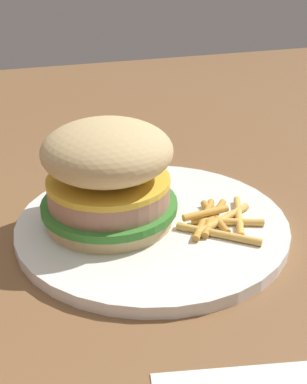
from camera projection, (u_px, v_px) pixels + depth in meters
The scene contains 4 objects.
ground_plane at pixel (162, 244), 0.47m from camera, with size 1.60×1.60×0.00m, color brown.
plate at pixel (154, 224), 0.49m from camera, with size 0.27×0.27×0.01m, color white.
sandwich at pixel (108, 174), 0.47m from camera, with size 0.13×0.13×0.10m.
fries_pile at pixel (218, 220), 0.48m from camera, with size 0.09×0.08×0.01m.
Camera 1 is at (-0.38, 0.14, 0.26)m, focal length 46.61 mm.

